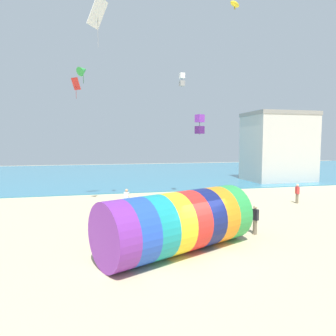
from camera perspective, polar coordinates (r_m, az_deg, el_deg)
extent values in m
plane|color=#CCBA8C|center=(14.69, 7.15, -16.16)|extent=(120.00, 120.00, 0.00)
cube|color=teal|center=(51.10, -7.81, -0.96)|extent=(120.00, 40.00, 0.10)
cylinder|color=purple|center=(12.74, -10.35, -12.61)|extent=(2.09, 3.05, 2.91)
cylinder|color=blue|center=(13.20, -6.51, -11.94)|extent=(2.09, 3.05, 2.91)
cylinder|color=teal|center=(13.71, -2.96, -11.27)|extent=(2.09, 3.05, 2.91)
cylinder|color=yellow|center=(14.26, 0.31, -10.61)|extent=(2.09, 3.05, 2.91)
cylinder|color=red|center=(14.86, 3.31, -9.98)|extent=(2.09, 3.05, 2.91)
cylinder|color=navy|center=(15.50, 6.06, -9.37)|extent=(2.09, 3.05, 2.91)
cylinder|color=orange|center=(16.17, 8.59, -8.79)|extent=(2.09, 3.05, 2.91)
cylinder|color=green|center=(16.87, 10.89, -8.25)|extent=(2.09, 3.05, 2.91)
cylinder|color=black|center=(17.25, 12.02, -7.98)|extent=(1.16, 2.46, 2.67)
cylinder|color=#726651|center=(18.18, 16.23, -10.77)|extent=(0.24, 0.24, 0.83)
cube|color=#232328|center=(18.00, 16.29, -8.53)|extent=(0.36, 0.42, 0.63)
sphere|color=beige|center=(17.90, 16.32, -7.14)|extent=(0.23, 0.23, 0.23)
cube|color=white|center=(20.30, -13.29, 26.83)|extent=(1.30, 1.40, 1.50)
cylinder|color=gray|center=(19.90, -13.21, 23.76)|extent=(0.03, 0.03, 1.67)
cone|color=green|center=(25.14, -15.86, 17.46)|extent=(1.20, 1.20, 0.97)
cylinder|color=#1E642A|center=(25.02, -15.82, 16.14)|extent=(0.03, 0.03, 0.79)
cube|color=white|center=(28.14, 2.69, 17.17)|extent=(0.45, 0.45, 0.46)
cube|color=gray|center=(28.00, 2.68, 15.79)|extent=(0.45, 0.45, 0.46)
cylinder|color=black|center=(28.07, 2.69, 16.48)|extent=(0.02, 0.02, 1.22)
cube|color=red|center=(27.66, -17.14, 15.09)|extent=(0.83, 0.80, 0.97)
cylinder|color=maroon|center=(27.54, -17.10, 13.62)|extent=(0.03, 0.03, 1.04)
cube|color=purple|center=(19.40, 6.06, 9.37)|extent=(0.59, 0.59, 0.48)
cube|color=#4C1E6B|center=(19.36, 6.04, 7.22)|extent=(0.59, 0.59, 0.48)
cylinder|color=black|center=(19.38, 6.05, 8.30)|extent=(0.02, 0.02, 1.29)
ellipsoid|color=yellow|center=(26.78, 12.61, 28.16)|extent=(1.20, 1.01, 0.43)
cube|color=olive|center=(26.69, 12.60, 27.69)|extent=(0.15, 0.11, 0.29)
cube|color=#1E642A|center=(26.44, -12.25, 28.58)|extent=(0.04, 0.14, 0.25)
cylinder|color=#383D56|center=(23.29, -7.87, -7.13)|extent=(0.24, 0.24, 0.84)
cube|color=white|center=(23.15, -7.89, -5.35)|extent=(0.42, 0.38, 0.63)
sphere|color=tan|center=(23.07, -7.91, -4.24)|extent=(0.23, 0.23, 0.23)
cylinder|color=#726651|center=(28.28, 23.36, -5.36)|extent=(0.24, 0.24, 0.83)
cube|color=red|center=(28.16, 23.41, -3.90)|extent=(0.26, 0.39, 0.62)
sphere|color=beige|center=(28.10, 23.44, -3.01)|extent=(0.23, 0.23, 0.23)
cube|color=beige|center=(43.08, 20.20, 3.44)|extent=(8.29, 6.17, 8.74)
cube|color=gray|center=(43.23, 20.38, 9.57)|extent=(8.46, 6.29, 0.50)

